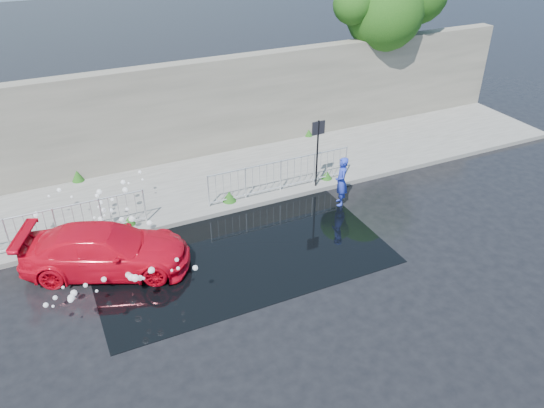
# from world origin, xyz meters

# --- Properties ---
(ground) EXTENTS (90.00, 90.00, 0.00)m
(ground) POSITION_xyz_m (0.00, 0.00, 0.00)
(ground) COLOR black
(ground) RESTS_ON ground
(pavement) EXTENTS (30.00, 4.00, 0.15)m
(pavement) POSITION_xyz_m (0.00, 5.00, 0.07)
(pavement) COLOR #60605C
(pavement) RESTS_ON ground
(curb) EXTENTS (30.00, 0.25, 0.16)m
(curb) POSITION_xyz_m (0.00, 3.00, 0.08)
(curb) COLOR #60605C
(curb) RESTS_ON ground
(retaining_wall) EXTENTS (30.00, 0.60, 3.50)m
(retaining_wall) POSITION_xyz_m (0.00, 7.20, 1.90)
(retaining_wall) COLOR #605B51
(retaining_wall) RESTS_ON pavement
(puddle) EXTENTS (8.00, 5.00, 0.01)m
(puddle) POSITION_xyz_m (0.50, 1.00, 0.01)
(puddle) COLOR black
(puddle) RESTS_ON ground
(sign_post) EXTENTS (0.45, 0.06, 2.50)m
(sign_post) POSITION_xyz_m (4.20, 3.10, 1.72)
(sign_post) COLOR black
(sign_post) RESTS_ON ground
(tree) EXTENTS (5.01, 3.09, 6.43)m
(tree) POSITION_xyz_m (9.85, 7.41, 4.79)
(tree) COLOR #332114
(tree) RESTS_ON ground
(railing_left) EXTENTS (5.05, 0.05, 1.10)m
(railing_left) POSITION_xyz_m (-4.00, 3.35, 0.74)
(railing_left) COLOR silver
(railing_left) RESTS_ON pavement
(railing_right) EXTENTS (5.05, 0.05, 1.10)m
(railing_right) POSITION_xyz_m (3.00, 3.35, 0.74)
(railing_right) COLOR silver
(railing_right) RESTS_ON pavement
(weeds) EXTENTS (12.17, 3.93, 0.39)m
(weeds) POSITION_xyz_m (-0.45, 4.54, 0.32)
(weeds) COLOR #194D14
(weeds) RESTS_ON pavement
(water_spray) EXTENTS (3.63, 5.65, 1.12)m
(water_spray) POSITION_xyz_m (-2.90, 2.18, 0.65)
(water_spray) COLOR white
(water_spray) RESTS_ON ground
(red_car) EXTENTS (4.69, 3.30, 1.26)m
(red_car) POSITION_xyz_m (-2.94, 1.66, 0.63)
(red_car) COLOR red
(red_car) RESTS_ON ground
(person) EXTENTS (0.59, 0.70, 1.64)m
(person) POSITION_xyz_m (4.46, 1.96, 0.82)
(person) COLOR #2537BB
(person) RESTS_ON ground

